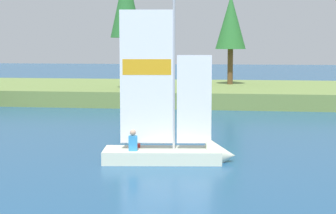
% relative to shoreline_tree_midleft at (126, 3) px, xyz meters
% --- Properties ---
extents(shore_bank, '(80.00, 12.90, 1.00)m').
position_rel_shoreline_tree_midleft_xyz_m(shore_bank, '(3.81, 3.78, -6.02)').
color(shore_bank, olive).
rests_on(shore_bank, ground).
extents(shoreline_tree_midleft, '(2.05, 2.05, 7.91)m').
position_rel_shoreline_tree_midleft_xyz_m(shoreline_tree_midleft, '(0.00, 0.00, 0.00)').
color(shoreline_tree_midleft, brown).
rests_on(shoreline_tree_midleft, shore_bank).
extents(shoreline_tree_centre, '(2.20, 2.20, 6.46)m').
position_rel_shoreline_tree_midleft_xyz_m(shoreline_tree_centre, '(6.57, 5.17, -1.07)').
color(shoreline_tree_centre, brown).
rests_on(shoreline_tree_centre, shore_bank).
extents(sailboat, '(4.52, 1.90, 5.93)m').
position_rel_shoreline_tree_midleft_xyz_m(sailboat, '(5.69, -17.38, -6.07)').
color(sailboat, silver).
rests_on(sailboat, ground).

